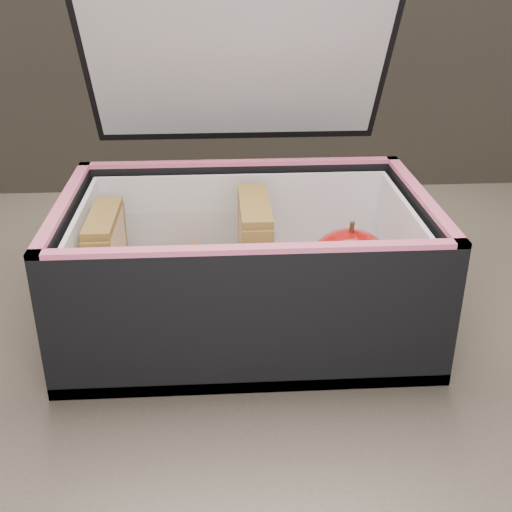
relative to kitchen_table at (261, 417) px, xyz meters
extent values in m
cube|color=#65594A|center=(0.00, 0.00, 0.08)|extent=(1.20, 0.80, 0.03)
cube|color=black|center=(-0.01, 0.19, 0.30)|extent=(0.31, 0.11, 0.18)
cube|color=tan|center=(-0.14, 0.03, 0.15)|extent=(0.01, 0.08, 0.09)
cube|color=#BE5B61|center=(-0.14, 0.03, 0.15)|extent=(0.01, 0.08, 0.08)
cube|color=tan|center=(-0.13, 0.03, 0.15)|extent=(0.01, 0.08, 0.09)
cube|color=brown|center=(-0.14, 0.03, 0.20)|extent=(0.02, 0.09, 0.01)
cube|color=tan|center=(-0.01, 0.03, 0.16)|extent=(0.01, 0.09, 0.10)
cube|color=#BE5B61|center=(0.00, 0.03, 0.15)|extent=(0.01, 0.09, 0.09)
cube|color=tan|center=(0.00, 0.03, 0.16)|extent=(0.01, 0.09, 0.10)
cube|color=brown|center=(0.00, 0.03, 0.21)|extent=(0.03, 0.09, 0.01)
cylinder|color=orange|center=(-0.06, 0.07, 0.11)|extent=(0.01, 0.09, 0.01)
cylinder|color=orange|center=(-0.05, 0.02, 0.13)|extent=(0.02, 0.09, 0.01)
cylinder|color=orange|center=(-0.07, 0.06, 0.14)|extent=(0.03, 0.09, 0.01)
cylinder|color=orange|center=(-0.09, 0.02, 0.11)|extent=(0.03, 0.09, 0.01)
cylinder|color=orange|center=(-0.09, 0.03, 0.13)|extent=(0.03, 0.09, 0.01)
cylinder|color=orange|center=(-0.06, 0.05, 0.14)|extent=(0.02, 0.09, 0.01)
cylinder|color=orange|center=(-0.08, 0.00, 0.11)|extent=(0.02, 0.09, 0.01)
cylinder|color=orange|center=(-0.07, 0.03, 0.13)|extent=(0.02, 0.09, 0.01)
cube|color=white|center=(0.09, 0.03, 0.11)|extent=(0.09, 0.10, 0.01)
ellipsoid|color=#800102|center=(0.08, 0.03, 0.15)|extent=(0.08, 0.08, 0.07)
cylinder|color=#4A311A|center=(0.08, 0.03, 0.19)|extent=(0.00, 0.01, 0.01)
camera|label=1|loc=(-0.03, -0.49, 0.41)|focal=45.00mm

